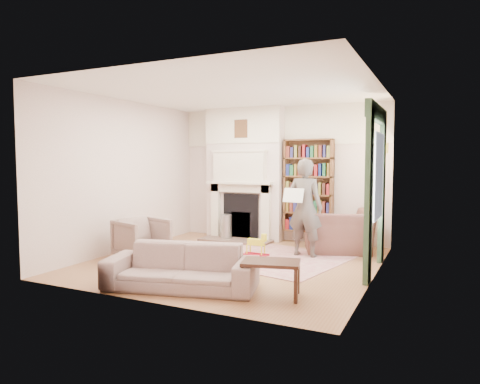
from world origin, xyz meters
The scene contains 25 objects.
floor centered at (0.00, 0.00, 0.00)m, with size 4.50×4.50×0.00m, color #8F5C39.
ceiling centered at (0.00, 0.00, 2.80)m, with size 4.50×4.50×0.00m, color white.
wall_back centered at (0.00, 2.25, 1.40)m, with size 4.50×4.50×0.00m, color silver.
wall_front centered at (0.00, -2.25, 1.40)m, with size 4.50×4.50×0.00m, color silver.
wall_left centered at (-2.25, 0.00, 1.40)m, with size 4.50×4.50×0.00m, color silver.
wall_right centered at (2.25, 0.00, 1.40)m, with size 4.50×4.50×0.00m, color silver.
fireplace centered at (-0.75, 2.05, 1.39)m, with size 1.70×0.58×2.80m.
bookcase centered at (0.65, 2.12, 1.18)m, with size 1.00×0.24×1.85m, color brown.
window centered at (2.23, 0.40, 1.45)m, with size 0.02×0.90×1.30m, color silver.
curtain_left centered at (2.20, -0.30, 1.20)m, with size 0.07×0.32×2.40m, color #304C33.
curtain_right centered at (2.20, 1.10, 1.20)m, with size 0.07×0.32×2.40m, color #304C33.
pelmet centered at (2.19, 0.40, 2.38)m, with size 0.09×1.70×0.24m, color #304C33.
wall_sconce centered at (2.03, 1.50, 1.90)m, with size 0.20×0.24×0.24m, color gold, non-canonical shape.
rug centered at (0.29, 0.55, 0.01)m, with size 2.67×2.05×0.01m, color #C2A992.
armchair_reading centered at (1.40, 1.51, 0.39)m, with size 1.20×1.05×0.78m, color brown.
armchair_left centered at (-1.51, -0.48, 0.35)m, with size 0.75×0.77×0.70m, color #A19685.
sofa centered at (0.03, -1.62, 0.29)m, with size 1.97×0.77×0.58m, color #B09F91.
man_reading centered at (0.95, 0.91, 0.86)m, with size 0.63×0.41×1.72m, color #504740.
newspaper centered at (0.80, 0.71, 1.09)m, with size 0.36×0.02×0.25m, color white.
coffee_table centered at (1.22, -1.44, 0.23)m, with size 0.70×0.45×0.45m, color #381E13, non-canonical shape.
paraffin_heater centered at (-0.99, 1.66, 0.28)m, with size 0.24×0.24×0.55m, color #A2A6AA.
rocking_horse centered at (0.16, 0.55, 0.20)m, with size 0.46×0.19×0.41m, color yellow, non-canonical shape.
board_game centered at (-0.48, -0.21, 0.03)m, with size 0.35×0.35×0.03m, color gold.
game_box_lid centered at (-0.76, 0.22, 0.04)m, with size 0.29×0.19×0.05m, color #A21213.
comic_annuals centered at (0.27, -0.30, 0.02)m, with size 0.44×1.15×0.02m.
Camera 1 is at (3.10, -6.28, 1.68)m, focal length 32.00 mm.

